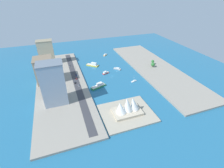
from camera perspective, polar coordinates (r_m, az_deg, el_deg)
name	(u,v)px	position (r m, az deg, el deg)	size (l,w,h in m)	color
ground_plane	(112,76)	(265.80, -0.01, 2.88)	(440.00, 440.00, 0.00)	#23668E
quay_west	(154,68)	(299.19, 14.84, 5.49)	(70.00, 240.00, 2.56)	gray
quay_east	(61,84)	(253.48, -17.53, 0.06)	(70.00, 240.00, 2.56)	gray
peninsula_point	(127,113)	(190.51, 5.32, -10.25)	(59.33, 49.53, 2.00)	#A89E89
road_strip	(76,81)	(253.49, -12.74, 1.18)	(9.08, 228.00, 0.15)	#38383D
yacht_sleek_gray	(117,69)	(286.87, 1.85, 5.44)	(12.18, 12.39, 3.49)	#999EA3
ferry_green_doubledeck	(98,86)	(235.83, -4.83, -0.68)	(24.54, 13.77, 6.57)	#2D8C4C
water_taxi_orange	(105,55)	(349.76, -2.45, 10.35)	(10.73, 10.77, 3.32)	orange
sailboat_small_white	(134,81)	(252.08, 7.80, 1.04)	(9.95, 5.32, 8.96)	white
ferry_yellow_fast	(93,65)	(301.98, -6.80, 6.82)	(21.40, 19.75, 6.57)	yellow
tugboat_red	(106,73)	(272.80, -2.27, 4.03)	(12.84, 8.22, 4.32)	red
apartment_midrise_tan	(45,70)	(256.67, -22.82, 4.53)	(26.20, 27.23, 37.63)	tan
office_block_beige	(46,52)	(319.65, -22.35, 10.38)	(27.23, 17.45, 43.63)	#C6B793
tower_tall_glass	(53,84)	(200.49, -20.14, 0.09)	(28.39, 20.87, 53.46)	#8C9EB2
van_white	(79,85)	(238.62, -11.67, -0.51)	(1.97, 4.66, 1.50)	black
hatchback_blue	(76,75)	(268.68, -12.63, 3.24)	(2.01, 5.07, 1.63)	black
suv_black	(75,83)	(247.00, -13.01, 0.52)	(1.97, 4.80, 1.64)	black
pickup_red	(76,78)	(257.97, -12.55, 2.00)	(2.15, 5.24, 1.63)	black
sedan_silver	(69,66)	(303.26, -14.95, 6.30)	(1.81, 4.46, 1.62)	black
traffic_light_waterfront	(76,68)	(284.03, -12.83, 5.60)	(0.36, 0.36, 6.50)	black
opera_landmark	(127,107)	(184.21, 5.34, -8.09)	(33.03, 21.83, 21.87)	#BCAD93
park_tree_cluster	(153,63)	(300.05, 14.31, 7.09)	(11.71, 16.04, 8.82)	brown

